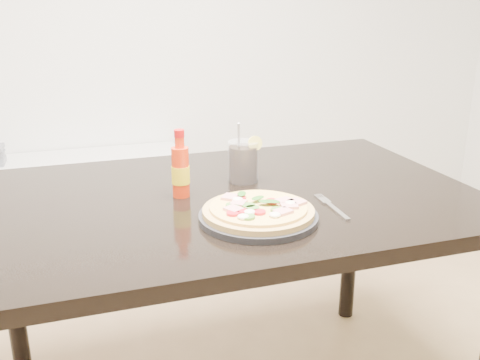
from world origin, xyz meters
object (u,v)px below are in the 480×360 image
object	(u,v)px
media_console	(49,205)
cola_cup	(243,162)
hot_sauce_bottle	(181,170)
pizza	(258,210)
fork	(331,206)
dining_table	(227,222)
plate	(258,217)

from	to	relation	value
media_console	cola_cup	bearing A→B (deg)	-65.17
media_console	hot_sauce_bottle	bearing A→B (deg)	-73.66
pizza	fork	world-z (taller)	pizza
fork	media_console	xyz separation A→B (m)	(-0.78, 1.63, -0.50)
dining_table	pizza	distance (m)	0.23
pizza	cola_cup	size ratio (longest dim) A/B	1.51
dining_table	fork	world-z (taller)	fork
dining_table	cola_cup	distance (m)	0.19
dining_table	fork	distance (m)	0.31
dining_table	media_console	size ratio (longest dim) A/B	1.00
fork	pizza	bearing A→B (deg)	-170.59
cola_cup	media_console	xyz separation A→B (m)	(-0.63, 1.35, -0.56)
dining_table	pizza	xyz separation A→B (m)	(0.02, -0.21, 0.11)
plate	media_console	xyz separation A→B (m)	(-0.56, 1.66, -0.51)
hot_sauce_bottle	cola_cup	xyz separation A→B (m)	(0.21, 0.08, -0.02)
hot_sauce_bottle	plate	bearing A→B (deg)	-57.70
dining_table	media_console	distance (m)	1.61
pizza	hot_sauce_bottle	bearing A→B (deg)	122.07
cola_cup	fork	xyz separation A→B (m)	(0.15, -0.28, -0.05)
dining_table	pizza	size ratio (longest dim) A/B	5.07
dining_table	fork	size ratio (longest dim) A/B	7.43
plate	pizza	world-z (taller)	pizza
fork	media_console	world-z (taller)	fork
plate	cola_cup	world-z (taller)	cola_cup
cola_cup	fork	distance (m)	0.32
hot_sauce_bottle	fork	xyz separation A→B (m)	(0.36, -0.20, -0.07)
plate	pizza	xyz separation A→B (m)	(-0.00, -0.00, 0.02)
plate	cola_cup	bearing A→B (deg)	78.47
dining_table	plate	world-z (taller)	plate
cola_cup	media_console	distance (m)	1.59
pizza	dining_table	bearing A→B (deg)	95.50
hot_sauce_bottle	fork	size ratio (longest dim) A/B	1.00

